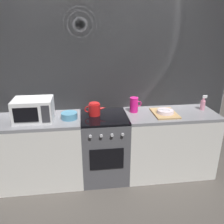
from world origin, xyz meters
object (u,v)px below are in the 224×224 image
at_px(kettle, 94,109).
at_px(microwave, 33,110).
at_px(mixing_bowl, 69,116).
at_px(spray_bottle, 203,104).
at_px(stove_unit, 104,147).
at_px(pitcher, 134,105).
at_px(dish_pile, 165,112).

bearing_deg(kettle, microwave, -174.43).
bearing_deg(mixing_bowl, microwave, 178.34).
bearing_deg(spray_bottle, kettle, -179.47).
distance_m(stove_unit, microwave, 1.04).
bearing_deg(mixing_bowl, pitcher, 9.03).
bearing_deg(kettle, pitcher, 5.42).
bearing_deg(dish_pile, mixing_bowl, 179.83).
bearing_deg(pitcher, spray_bottle, -2.20).
bearing_deg(dish_pile, pitcher, 160.18).
height_order(stove_unit, kettle, kettle).
bearing_deg(kettle, dish_pile, -5.51).
xyz_separation_m(stove_unit, spray_bottle, (1.37, 0.07, 0.53)).
xyz_separation_m(microwave, spray_bottle, (2.22, 0.09, -0.06)).
bearing_deg(kettle, stove_unit, -23.88).
relative_size(microwave, spray_bottle, 2.27).
bearing_deg(spray_bottle, dish_pile, -169.88).
bearing_deg(spray_bottle, stove_unit, -177.25).
xyz_separation_m(mixing_bowl, pitcher, (0.85, 0.13, 0.06)).
bearing_deg(mixing_bowl, dish_pile, -0.17).
xyz_separation_m(kettle, dish_pile, (0.91, -0.09, -0.06)).
height_order(microwave, spray_bottle, microwave).
bearing_deg(dish_pile, microwave, 179.45).
distance_m(stove_unit, pitcher, 0.70).
height_order(dish_pile, spray_bottle, spray_bottle).
bearing_deg(microwave, stove_unit, 1.36).
relative_size(kettle, spray_bottle, 1.40).
height_order(stove_unit, spray_bottle, spray_bottle).
relative_size(kettle, dish_pile, 0.71).
height_order(stove_unit, pitcher, pitcher).
distance_m(stove_unit, dish_pile, 0.93).
bearing_deg(stove_unit, microwave, -178.64).
relative_size(mixing_bowl, pitcher, 1.00).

